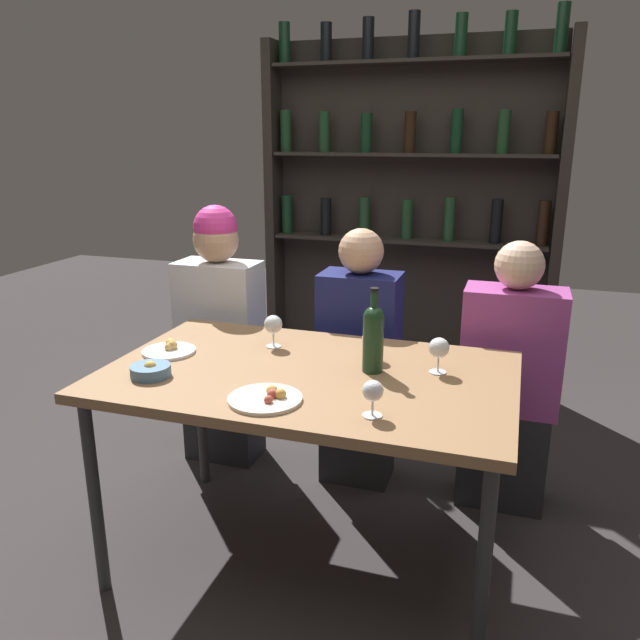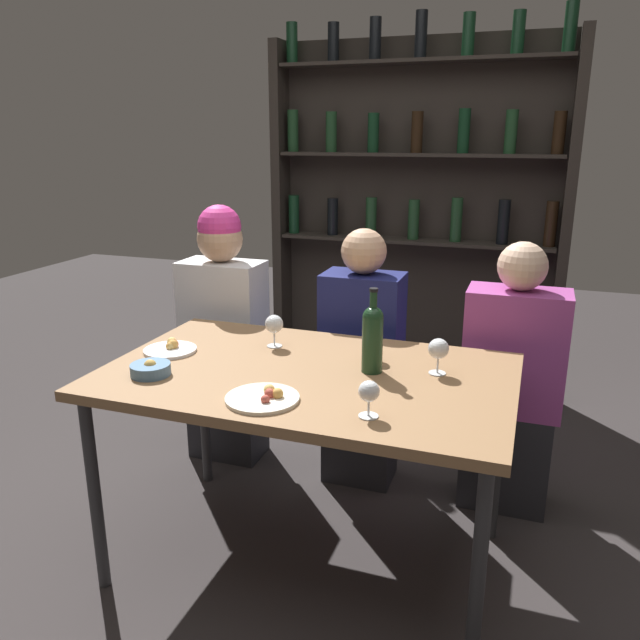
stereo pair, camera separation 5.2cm
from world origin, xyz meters
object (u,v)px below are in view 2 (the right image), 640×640
object	(u,v)px
wine_glass_1	(274,325)
snack_bowl	(151,369)
seated_person_left	(224,338)
seated_person_right	(511,388)
wine_glass_2	(438,350)
wine_bottle	(373,336)
food_plate_0	(264,397)
food_plate_1	(171,348)
seated_person_center	(362,366)
wine_glass_3	(369,393)
wine_glass_0	(372,340)

from	to	relation	value
wine_glass_1	snack_bowl	bearing A→B (deg)	-124.10
seated_person_left	seated_person_right	xyz separation A→B (m)	(1.35, 0.00, -0.08)
wine_glass_2	wine_bottle	bearing A→B (deg)	-165.81
wine_bottle	seated_person_right	distance (m)	0.82
wine_bottle	food_plate_0	xyz separation A→B (m)	(-0.26, -0.35, -0.12)
food_plate_1	seated_person_right	xyz separation A→B (m)	(1.24, 0.63, -0.24)
wine_glass_1	seated_person_left	size ratio (longest dim) A/B	0.10
wine_bottle	wine_glass_1	size ratio (longest dim) A/B	2.35
seated_person_left	snack_bowl	bearing A→B (deg)	-78.44
food_plate_1	snack_bowl	xyz separation A→B (m)	(0.07, -0.24, 0.01)
wine_bottle	food_plate_1	distance (m)	0.79
wine_glass_1	wine_glass_2	world-z (taller)	same
seated_person_right	seated_person_center	bearing A→B (deg)	-180.00
food_plate_0	snack_bowl	distance (m)	0.46
snack_bowl	seated_person_right	bearing A→B (deg)	36.36
wine_glass_1	wine_glass_3	distance (m)	0.71
food_plate_0	food_plate_1	xyz separation A→B (m)	(-0.53, 0.30, 0.00)
wine_glass_2	wine_glass_3	size ratio (longest dim) A/B	1.13
seated_person_left	wine_glass_2	bearing A→B (deg)	-25.24
wine_bottle	snack_bowl	distance (m)	0.78
food_plate_0	snack_bowl	xyz separation A→B (m)	(-0.46, 0.06, 0.01)
wine_bottle	wine_glass_2	size ratio (longest dim) A/B	2.35
seated_person_right	wine_glass_0	bearing A→B (deg)	-136.57
food_plate_0	wine_glass_3	bearing A→B (deg)	-1.17
wine_bottle	wine_glass_2	bearing A→B (deg)	14.19
wine_glass_2	snack_bowl	world-z (taller)	wine_glass_2
wine_bottle	seated_person_center	world-z (taller)	seated_person_center
wine_glass_2	seated_person_left	size ratio (longest dim) A/B	0.10
wine_glass_0	wine_glass_3	world-z (taller)	wine_glass_0
wine_glass_3	seated_person_left	world-z (taller)	seated_person_left
wine_bottle	seated_person_right	size ratio (longest dim) A/B	0.26
food_plate_0	wine_glass_1	bearing A→B (deg)	109.66
wine_glass_0	food_plate_1	distance (m)	0.77
food_plate_0	wine_glass_0	bearing A→B (deg)	64.22
wine_bottle	wine_glass_3	size ratio (longest dim) A/B	2.66
wine_glass_0	wine_glass_2	xyz separation A→B (m)	(0.25, -0.06, 0.01)
wine_bottle	wine_glass_2	world-z (taller)	wine_bottle
food_plate_0	seated_person_right	world-z (taller)	seated_person_right
wine_glass_2	wine_glass_0	bearing A→B (deg)	167.25
snack_bowl	seated_person_left	size ratio (longest dim) A/B	0.11
snack_bowl	seated_person_center	xyz separation A→B (m)	(0.52, 0.86, -0.23)
food_plate_0	seated_person_center	size ratio (longest dim) A/B	0.20
wine_glass_0	snack_bowl	xyz separation A→B (m)	(-0.68, -0.40, -0.05)
food_plate_0	seated_person_center	xyz separation A→B (m)	(0.06, 0.93, -0.22)
snack_bowl	seated_person_center	size ratio (longest dim) A/B	0.12
food_plate_0	snack_bowl	bearing A→B (deg)	171.91
wine_glass_0	seated_person_center	bearing A→B (deg)	109.28
wine_glass_1	seated_person_left	distance (m)	0.68
wine_glass_3	seated_person_left	size ratio (longest dim) A/B	0.09
wine_glass_0	food_plate_1	bearing A→B (deg)	-167.94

